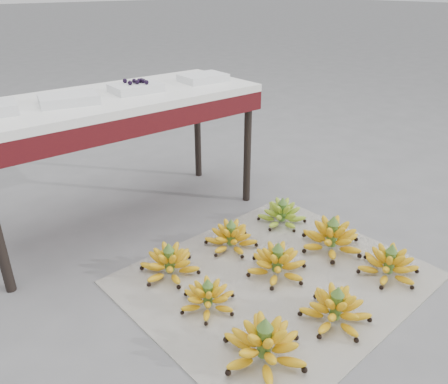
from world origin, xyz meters
TOP-DOWN VIEW (x-y plane):
  - ground at (0.00, 0.00)m, footprint 60.00×60.00m
  - newspaper_mat at (0.10, 0.05)m, footprint 1.29×1.10m
  - bunch_front_left at (-0.27, -0.25)m, footprint 0.34×0.34m
  - bunch_front_center at (0.08, -0.29)m, footprint 0.28×0.28m
  - bunch_front_right at (0.51, -0.26)m, footprint 0.34×0.34m
  - bunch_mid_left at (-0.25, 0.09)m, footprint 0.31×0.31m
  - bunch_mid_center at (0.13, 0.07)m, footprint 0.35×0.35m
  - bunch_mid_right at (0.49, 0.05)m, footprint 0.37×0.37m
  - bunch_back_left at (-0.25, 0.38)m, footprint 0.28×0.28m
  - bunch_back_center at (0.11, 0.38)m, footprint 0.27×0.27m
  - bunch_back_right at (0.49, 0.38)m, footprint 0.29×0.29m
  - vendor_table at (-0.16, 0.98)m, footprint 1.48×0.59m
  - tray_left at (-0.39, 0.94)m, footprint 0.29×0.24m
  - tray_right at (-0.03, 0.96)m, footprint 0.25×0.19m
  - tray_far_right at (0.38, 0.95)m, footprint 0.25×0.19m

SIDE VIEW (x-z plane):
  - ground at x=0.00m, z-range 0.00..0.00m
  - newspaper_mat at x=0.10m, z-range 0.00..0.01m
  - bunch_mid_left at x=-0.25m, z-range -0.02..0.13m
  - bunch_back_right at x=0.49m, z-range -0.02..0.14m
  - bunch_back_center at x=0.11m, z-range -0.02..0.14m
  - bunch_back_left at x=-0.25m, z-range -0.02..0.15m
  - bunch_front_right at x=0.51m, z-range -0.02..0.15m
  - bunch_front_center at x=0.08m, z-range -0.02..0.15m
  - bunch_mid_center at x=0.13m, z-range -0.02..0.15m
  - bunch_front_left at x=-0.27m, z-range -0.02..0.16m
  - bunch_mid_right at x=0.49m, z-range -0.02..0.16m
  - vendor_table at x=-0.16m, z-range 0.27..0.99m
  - tray_far_right at x=0.38m, z-range 0.71..0.75m
  - tray_left at x=-0.39m, z-range 0.71..0.75m
  - tray_right at x=-0.03m, z-range 0.70..0.76m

